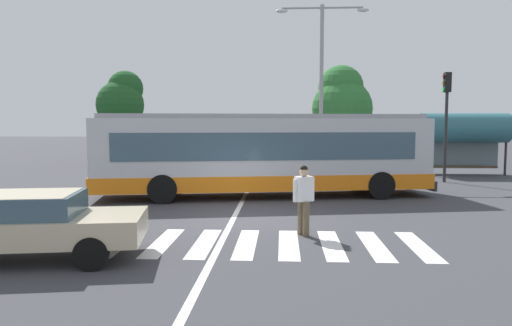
{
  "coord_description": "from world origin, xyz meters",
  "views": [
    {
      "loc": [
        1.11,
        -13.7,
        2.74
      ],
      "look_at": [
        0.16,
        3.36,
        1.3
      ],
      "focal_mm": 33.4,
      "sensor_mm": 36.0,
      "label": 1
    }
  ],
  "objects_px": {
    "twin_arm_street_lamp": "(321,71)",
    "background_tree_left": "(122,100)",
    "parked_car_charcoal": "(297,155)",
    "bus_stop_shelter": "(464,129)",
    "parked_car_red": "(251,155)",
    "parked_car_white": "(342,156)",
    "traffic_light_far_corner": "(446,109)",
    "foreground_sedan": "(27,222)",
    "city_transit_bus": "(264,154)",
    "background_tree_right": "(342,103)",
    "pedestrian_crossing_street": "(304,196)"
  },
  "relations": [
    {
      "from": "parked_car_red",
      "to": "bus_stop_shelter",
      "type": "distance_m",
      "value": 12.24
    },
    {
      "from": "parked_car_red",
      "to": "parked_car_white",
      "type": "xyz_separation_m",
      "value": [
        5.58,
        -0.47,
        0.0
      ]
    },
    {
      "from": "traffic_light_far_corner",
      "to": "background_tree_right",
      "type": "distance_m",
      "value": 12.71
    },
    {
      "from": "pedestrian_crossing_street",
      "to": "background_tree_left",
      "type": "distance_m",
      "value": 23.76
    },
    {
      "from": "bus_stop_shelter",
      "to": "background_tree_left",
      "type": "distance_m",
      "value": 21.51
    },
    {
      "from": "pedestrian_crossing_street",
      "to": "parked_car_charcoal",
      "type": "relative_size",
      "value": 0.38
    },
    {
      "from": "pedestrian_crossing_street",
      "to": "parked_car_white",
      "type": "height_order",
      "value": "pedestrian_crossing_street"
    },
    {
      "from": "traffic_light_far_corner",
      "to": "parked_car_red",
      "type": "bearing_deg",
      "value": 143.11
    },
    {
      "from": "city_transit_bus",
      "to": "pedestrian_crossing_street",
      "type": "height_order",
      "value": "city_transit_bus"
    },
    {
      "from": "city_transit_bus",
      "to": "bus_stop_shelter",
      "type": "distance_m",
      "value": 12.9
    },
    {
      "from": "twin_arm_street_lamp",
      "to": "bus_stop_shelter",
      "type": "bearing_deg",
      "value": 7.62
    },
    {
      "from": "pedestrian_crossing_street",
      "to": "foreground_sedan",
      "type": "height_order",
      "value": "pedestrian_crossing_street"
    },
    {
      "from": "parked_car_red",
      "to": "background_tree_right",
      "type": "xyz_separation_m",
      "value": [
        6.19,
        5.13,
        3.43
      ]
    },
    {
      "from": "city_transit_bus",
      "to": "bus_stop_shelter",
      "type": "xyz_separation_m",
      "value": [
        10.17,
        7.89,
        0.83
      ]
    },
    {
      "from": "background_tree_right",
      "to": "bus_stop_shelter",
      "type": "bearing_deg",
      "value": -60.15
    },
    {
      "from": "city_transit_bus",
      "to": "traffic_light_far_corner",
      "type": "relative_size",
      "value": 2.49
    },
    {
      "from": "foreground_sedan",
      "to": "parked_car_white",
      "type": "height_order",
      "value": "same"
    },
    {
      "from": "pedestrian_crossing_street",
      "to": "background_tree_left",
      "type": "bearing_deg",
      "value": 119.17
    },
    {
      "from": "pedestrian_crossing_street",
      "to": "bus_stop_shelter",
      "type": "distance_m",
      "value": 16.73
    },
    {
      "from": "parked_car_red",
      "to": "background_tree_right",
      "type": "bearing_deg",
      "value": 39.62
    },
    {
      "from": "parked_car_red",
      "to": "parked_car_charcoal",
      "type": "height_order",
      "value": "same"
    },
    {
      "from": "background_tree_left",
      "to": "bus_stop_shelter",
      "type": "bearing_deg",
      "value": -17.63
    },
    {
      "from": "bus_stop_shelter",
      "to": "twin_arm_street_lamp",
      "type": "relative_size",
      "value": 0.52
    },
    {
      "from": "pedestrian_crossing_street",
      "to": "traffic_light_far_corner",
      "type": "distance_m",
      "value": 13.21
    },
    {
      "from": "city_transit_bus",
      "to": "pedestrian_crossing_street",
      "type": "relative_size",
      "value": 7.32
    },
    {
      "from": "foreground_sedan",
      "to": "parked_car_charcoal",
      "type": "xyz_separation_m",
      "value": [
        5.97,
        20.06,
        0.0
      ]
    },
    {
      "from": "parked_car_red",
      "to": "background_tree_left",
      "type": "xyz_separation_m",
      "value": [
        -8.98,
        2.48,
        3.53
      ]
    },
    {
      "from": "foreground_sedan",
      "to": "bus_stop_shelter",
      "type": "relative_size",
      "value": 1.06
    },
    {
      "from": "parked_car_charcoal",
      "to": "background_tree_left",
      "type": "distance_m",
      "value": 12.69
    },
    {
      "from": "city_transit_bus",
      "to": "parked_car_charcoal",
      "type": "distance_m",
      "value": 11.63
    },
    {
      "from": "foreground_sedan",
      "to": "background_tree_right",
      "type": "xyz_separation_m",
      "value": [
        9.31,
        25.6,
        3.43
      ]
    },
    {
      "from": "bus_stop_shelter",
      "to": "background_tree_right",
      "type": "distance_m",
      "value": 10.69
    },
    {
      "from": "bus_stop_shelter",
      "to": "twin_arm_street_lamp",
      "type": "xyz_separation_m",
      "value": [
        -7.52,
        -1.01,
        2.94
      ]
    },
    {
      "from": "parked_car_white",
      "to": "traffic_light_far_corner",
      "type": "bearing_deg",
      "value": -59.56
    },
    {
      "from": "twin_arm_street_lamp",
      "to": "background_tree_right",
      "type": "bearing_deg",
      "value": 77.36
    },
    {
      "from": "twin_arm_street_lamp",
      "to": "foreground_sedan",
      "type": "bearing_deg",
      "value": -114.46
    },
    {
      "from": "traffic_light_far_corner",
      "to": "background_tree_left",
      "type": "xyz_separation_m",
      "value": [
        -18.46,
        9.59,
        0.93
      ]
    },
    {
      "from": "pedestrian_crossing_street",
      "to": "traffic_light_far_corner",
      "type": "relative_size",
      "value": 0.34
    },
    {
      "from": "parked_car_charcoal",
      "to": "bus_stop_shelter",
      "type": "bearing_deg",
      "value": -22.76
    },
    {
      "from": "twin_arm_street_lamp",
      "to": "background_tree_left",
      "type": "distance_m",
      "value": 14.96
    },
    {
      "from": "traffic_light_far_corner",
      "to": "background_tree_right",
      "type": "relative_size",
      "value": 0.73
    },
    {
      "from": "pedestrian_crossing_street",
      "to": "parked_car_white",
      "type": "relative_size",
      "value": 0.38
    },
    {
      "from": "parked_car_white",
      "to": "traffic_light_far_corner",
      "type": "distance_m",
      "value": 8.13
    },
    {
      "from": "traffic_light_far_corner",
      "to": "bus_stop_shelter",
      "type": "relative_size",
      "value": 1.13
    },
    {
      "from": "city_transit_bus",
      "to": "parked_car_charcoal",
      "type": "bearing_deg",
      "value": 82.1
    },
    {
      "from": "parked_car_white",
      "to": "pedestrian_crossing_street",
      "type": "bearing_deg",
      "value": -99.95
    },
    {
      "from": "parked_car_charcoal",
      "to": "twin_arm_street_lamp",
      "type": "relative_size",
      "value": 0.52
    },
    {
      "from": "traffic_light_far_corner",
      "to": "background_tree_right",
      "type": "bearing_deg",
      "value": 105.02
    },
    {
      "from": "foreground_sedan",
      "to": "parked_car_charcoal",
      "type": "bearing_deg",
      "value": 73.42
    },
    {
      "from": "parked_car_red",
      "to": "twin_arm_street_lamp",
      "type": "xyz_separation_m",
      "value": [
        3.92,
        -5.02,
        4.59
      ]
    }
  ]
}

